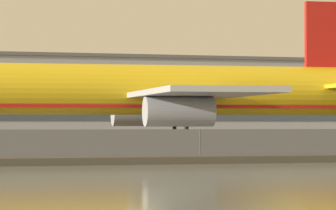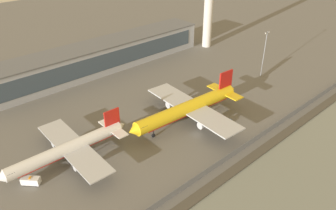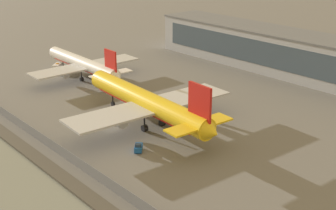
{
  "view_description": "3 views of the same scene",
  "coord_description": "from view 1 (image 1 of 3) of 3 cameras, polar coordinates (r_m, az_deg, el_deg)",
  "views": [
    {
      "loc": [
        -22.14,
        -84.25,
        2.69
      ],
      "look_at": [
        4.45,
        7.78,
        4.54
      ],
      "focal_mm": 105.0,
      "sensor_mm": 36.0,
      "label": 1
    },
    {
      "loc": [
        -70.46,
        -62.89,
        66.65
      ],
      "look_at": [
        0.67,
        16.36,
        4.4
      ],
      "focal_mm": 35.0,
      "sensor_mm": 36.0,
      "label": 2
    },
    {
      "loc": [
        84.93,
        -56.87,
        44.15
      ],
      "look_at": [
        6.64,
        11.59,
        5.19
      ],
      "focal_mm": 50.0,
      "sensor_mm": 36.0,
      "label": 3
    }
  ],
  "objects": [
    {
      "name": "baggage_tug",
      "position": [
        89.1,
        7.25,
        -2.31
      ],
      "size": [
        3.43,
        3.36,
        1.8
      ],
      "color": "#19519E",
      "rests_on": "ground"
    },
    {
      "name": "ground_plane",
      "position": [
        87.16,
        -1.4,
        -2.87
      ],
      "size": [
        500.0,
        500.0,
        0.0
      ],
      "primitive_type": "plane",
      "color": "#66635E"
    },
    {
      "name": "perimeter_fence",
      "position": [
        71.77,
        1.86,
        -2.33
      ],
      "size": [
        280.0,
        0.1,
        2.3
      ],
      "color": "slate",
      "rests_on": "ground"
    },
    {
      "name": "shoreline_seawall",
      "position": [
        67.53,
        3.04,
        -3.17
      ],
      "size": [
        320.0,
        3.0,
        0.5
      ],
      "color": "#474238",
      "rests_on": "ground"
    },
    {
      "name": "cargo_jet_yellow",
      "position": [
        95.7,
        -0.67,
        0.76
      ],
      "size": [
        50.13,
        42.83,
        15.19
      ],
      "color": "yellow",
      "rests_on": "ground"
    },
    {
      "name": "terminal_building",
      "position": [
        156.72,
        -6.35,
        0.38
      ],
      "size": [
        115.06,
        16.87,
        13.45
      ],
      "color": "#9EA3AD",
      "rests_on": "ground"
    }
  ]
}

